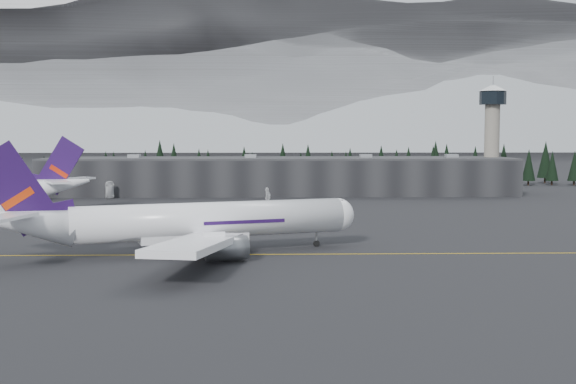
{
  "coord_description": "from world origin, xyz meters",
  "views": [
    {
      "loc": [
        -4.1,
        -124.51,
        20.53
      ],
      "look_at": [
        0.0,
        20.0,
        9.0
      ],
      "focal_mm": 45.0,
      "sensor_mm": 36.0,
      "label": 1
    }
  ],
  "objects_px": {
    "control_tower": "(492,126)",
    "gse_vehicle_a": "(110,196)",
    "gse_vehicle_b": "(268,199)",
    "terminal": "(279,176)",
    "jet_main": "(178,222)"
  },
  "relations": [
    {
      "from": "control_tower",
      "to": "gse_vehicle_a",
      "type": "distance_m",
      "value": 133.39
    },
    {
      "from": "gse_vehicle_a",
      "to": "gse_vehicle_b",
      "type": "relative_size",
      "value": 1.29
    },
    {
      "from": "jet_main",
      "to": "terminal",
      "type": "bearing_deg",
      "value": 63.35
    },
    {
      "from": "terminal",
      "to": "control_tower",
      "type": "xyz_separation_m",
      "value": [
        75.0,
        3.0,
        17.11
      ]
    },
    {
      "from": "gse_vehicle_a",
      "to": "terminal",
      "type": "bearing_deg",
      "value": -9.98
    },
    {
      "from": "jet_main",
      "to": "control_tower",
      "type": "bearing_deg",
      "value": 35.96
    },
    {
      "from": "terminal",
      "to": "gse_vehicle_a",
      "type": "bearing_deg",
      "value": -162.22
    },
    {
      "from": "gse_vehicle_a",
      "to": "jet_main",
      "type": "bearing_deg",
      "value": -99.75
    },
    {
      "from": "control_tower",
      "to": "gse_vehicle_a",
      "type": "relative_size",
      "value": 6.62
    },
    {
      "from": "terminal",
      "to": "jet_main",
      "type": "bearing_deg",
      "value": -98.79
    },
    {
      "from": "terminal",
      "to": "control_tower",
      "type": "height_order",
      "value": "control_tower"
    },
    {
      "from": "terminal",
      "to": "gse_vehicle_a",
      "type": "xyz_separation_m",
      "value": [
        -54.84,
        -17.59,
        -5.51
      ]
    },
    {
      "from": "control_tower",
      "to": "gse_vehicle_a",
      "type": "bearing_deg",
      "value": -170.99
    },
    {
      "from": "gse_vehicle_a",
      "to": "gse_vehicle_b",
      "type": "bearing_deg",
      "value": -41.04
    },
    {
      "from": "jet_main",
      "to": "gse_vehicle_a",
      "type": "height_order",
      "value": "jet_main"
    }
  ]
}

